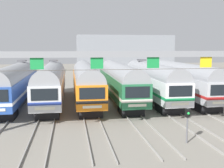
# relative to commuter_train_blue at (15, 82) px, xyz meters

# --- Properties ---
(ground_plane) EXTENTS (160.00, 160.00, 0.00)m
(ground_plane) POSITION_rel_commuter_train_blue_xyz_m (10.31, 0.00, -2.69)
(ground_plane) COLOR gray
(track_bed) EXTENTS (22.13, 70.00, 0.15)m
(track_bed) POSITION_rel_commuter_train_blue_xyz_m (10.31, 17.00, -2.61)
(track_bed) COLOR gray
(track_bed) RESTS_ON ground
(commuter_train_blue) EXTENTS (2.88, 18.06, 5.05)m
(commuter_train_blue) POSITION_rel_commuter_train_blue_xyz_m (0.00, 0.00, 0.00)
(commuter_train_blue) COLOR #284C9E
(commuter_train_blue) RESTS_ON ground
(commuter_train_silver) EXTENTS (2.88, 18.06, 5.05)m
(commuter_train_silver) POSITION_rel_commuter_train_blue_xyz_m (4.12, 0.00, 0.00)
(commuter_train_silver) COLOR silver
(commuter_train_silver) RESTS_ON ground
(commuter_train_orange) EXTENTS (2.88, 18.06, 4.77)m
(commuter_train_orange) POSITION_rel_commuter_train_blue_xyz_m (8.25, -0.00, -0.00)
(commuter_train_orange) COLOR orange
(commuter_train_orange) RESTS_ON ground
(commuter_train_green) EXTENTS (2.88, 18.06, 4.77)m
(commuter_train_green) POSITION_rel_commuter_train_blue_xyz_m (12.37, -0.00, -0.00)
(commuter_train_green) COLOR #236B42
(commuter_train_green) RESTS_ON ground
(commuter_train_white) EXTENTS (2.88, 18.06, 5.05)m
(commuter_train_white) POSITION_rel_commuter_train_blue_xyz_m (16.50, 0.00, 0.00)
(commuter_train_white) COLOR white
(commuter_train_white) RESTS_ON ground
(commuter_train_stainless) EXTENTS (2.88, 18.06, 4.77)m
(commuter_train_stainless) POSITION_rel_commuter_train_blue_xyz_m (20.62, -0.00, -0.00)
(commuter_train_stainless) COLOR #B2B5BA
(commuter_train_stainless) RESTS_ON ground
(catenary_gantry) EXTENTS (25.86, 0.44, 6.97)m
(catenary_gantry) POSITION_rel_commuter_train_blue_xyz_m (10.31, -13.50, 2.66)
(catenary_gantry) COLOR gray
(catenary_gantry) RESTS_ON ground
(yard_signal_mast) EXTENTS (0.28, 0.35, 2.54)m
(yard_signal_mast) POSITION_rel_commuter_train_blue_xyz_m (14.43, -15.17, -0.91)
(yard_signal_mast) COLOR #59595E
(yard_signal_mast) RESTS_ON ground
(maintenance_building) EXTENTS (25.11, 10.00, 9.85)m
(maintenance_building) POSITION_rel_commuter_train_blue_xyz_m (20.80, 39.92, 2.24)
(maintenance_building) COLOR gray
(maintenance_building) RESTS_ON ground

